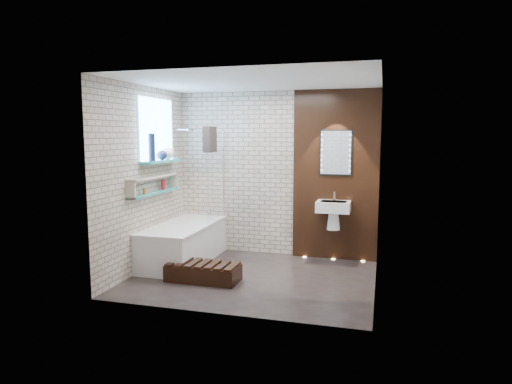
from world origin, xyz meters
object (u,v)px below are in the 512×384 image
(bathtub, at_px, (184,243))
(walnut_step, at_px, (203,273))
(washbasin, at_px, (333,211))
(led_mirror, at_px, (336,153))
(bath_screen, at_px, (215,176))

(bathtub, height_order, walnut_step, bathtub)
(walnut_step, bearing_deg, washbasin, 41.56)
(bathtub, xyz_separation_m, led_mirror, (2.17, 0.78, 1.36))
(walnut_step, bearing_deg, led_mirror, 44.67)
(led_mirror, relative_size, walnut_step, 0.73)
(bathtub, relative_size, led_mirror, 2.49)
(bath_screen, xyz_separation_m, led_mirror, (1.82, 0.34, 0.37))
(bathtub, distance_m, led_mirror, 2.68)
(led_mirror, height_order, walnut_step, led_mirror)
(bath_screen, xyz_separation_m, walnut_step, (0.27, -1.19, -1.17))
(washbasin, height_order, led_mirror, led_mirror)
(bath_screen, bearing_deg, led_mirror, 10.66)
(bathtub, bearing_deg, bath_screen, 51.10)
(bath_screen, distance_m, led_mirror, 1.89)
(bath_screen, height_order, walnut_step, bath_screen)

